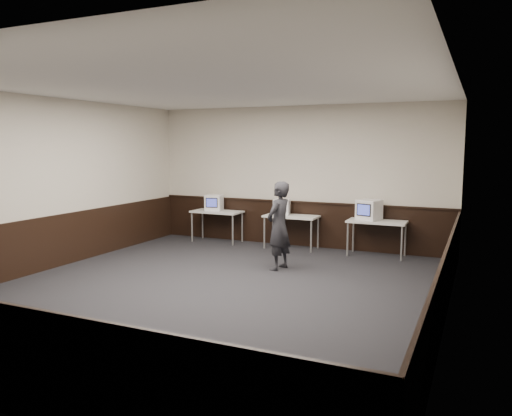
% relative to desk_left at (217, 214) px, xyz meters
% --- Properties ---
extents(floor, '(8.00, 8.00, 0.00)m').
position_rel_desk_left_xyz_m(floor, '(1.90, -3.60, -0.68)').
color(floor, black).
rests_on(floor, ground).
extents(ceiling, '(8.00, 8.00, 0.00)m').
position_rel_desk_left_xyz_m(ceiling, '(1.90, -3.60, 2.52)').
color(ceiling, white).
rests_on(ceiling, back_wall).
extents(back_wall, '(7.00, 0.00, 7.00)m').
position_rel_desk_left_xyz_m(back_wall, '(1.90, 0.40, 0.92)').
color(back_wall, beige).
rests_on(back_wall, ground).
extents(left_wall, '(0.00, 8.00, 8.00)m').
position_rel_desk_left_xyz_m(left_wall, '(-1.60, -3.60, 0.92)').
color(left_wall, beige).
rests_on(left_wall, ground).
extents(right_wall, '(0.00, 8.00, 8.00)m').
position_rel_desk_left_xyz_m(right_wall, '(5.40, -3.60, 0.92)').
color(right_wall, beige).
rests_on(right_wall, ground).
extents(wainscot_back, '(6.98, 0.04, 1.00)m').
position_rel_desk_left_xyz_m(wainscot_back, '(1.90, 0.38, -0.18)').
color(wainscot_back, black).
rests_on(wainscot_back, back_wall).
extents(wainscot_left, '(0.04, 7.98, 1.00)m').
position_rel_desk_left_xyz_m(wainscot_left, '(-1.58, -3.60, -0.18)').
color(wainscot_left, black).
rests_on(wainscot_left, left_wall).
extents(wainscot_right, '(0.04, 7.98, 1.00)m').
position_rel_desk_left_xyz_m(wainscot_right, '(5.38, -3.60, -0.18)').
color(wainscot_right, black).
rests_on(wainscot_right, right_wall).
extents(wainscot_rail, '(6.98, 0.06, 0.04)m').
position_rel_desk_left_xyz_m(wainscot_rail, '(1.90, 0.36, 0.34)').
color(wainscot_rail, black).
rests_on(wainscot_rail, wainscot_back).
extents(desk_left, '(1.20, 0.60, 0.75)m').
position_rel_desk_left_xyz_m(desk_left, '(0.00, 0.00, 0.00)').
color(desk_left, silver).
rests_on(desk_left, ground).
extents(desk_center, '(1.20, 0.60, 0.75)m').
position_rel_desk_left_xyz_m(desk_center, '(1.90, 0.00, 0.00)').
color(desk_center, silver).
rests_on(desk_center, ground).
extents(desk_right, '(1.20, 0.60, 0.75)m').
position_rel_desk_left_xyz_m(desk_right, '(3.80, 0.00, 0.00)').
color(desk_right, silver).
rests_on(desk_right, ground).
extents(emac_left, '(0.46, 0.48, 0.38)m').
position_rel_desk_left_xyz_m(emac_left, '(-0.09, 0.03, 0.26)').
color(emac_left, white).
rests_on(emac_left, desk_left).
extents(emac_center, '(0.43, 0.44, 0.35)m').
position_rel_desk_left_xyz_m(emac_center, '(1.65, 0.04, 0.25)').
color(emac_center, white).
rests_on(emac_center, desk_center).
extents(emac_right, '(0.54, 0.55, 0.43)m').
position_rel_desk_left_xyz_m(emac_right, '(3.62, 0.04, 0.29)').
color(emac_right, white).
rests_on(emac_right, desk_right).
extents(person, '(0.50, 0.66, 1.65)m').
position_rel_desk_left_xyz_m(person, '(2.35, -1.89, 0.15)').
color(person, black).
rests_on(person, ground).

